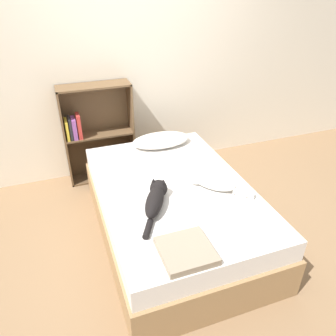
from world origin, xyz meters
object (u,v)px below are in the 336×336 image
(cat_dark, at_px, (156,198))
(cat_light, at_px, (212,181))
(bed, at_px, (173,211))
(bookshelf, at_px, (96,131))
(pillow, at_px, (161,140))

(cat_dark, bearing_deg, cat_light, -53.96)
(cat_light, bearing_deg, bed, 21.87)
(cat_dark, distance_m, bookshelf, 1.49)
(cat_light, height_order, bookshelf, bookshelf)
(cat_light, relative_size, bookshelf, 0.42)
(bed, relative_size, cat_light, 4.21)
(cat_light, xyz_separation_m, bookshelf, (-0.76, 1.40, -0.03))
(bed, relative_size, cat_dark, 3.57)
(bed, xyz_separation_m, bookshelf, (-0.47, 1.27, 0.31))
(cat_light, distance_m, cat_dark, 0.53)
(bed, bearing_deg, pillow, 79.17)
(bed, height_order, pillow, pillow)
(pillow, distance_m, cat_dark, 1.05)
(bed, distance_m, cat_dark, 0.46)
(pillow, bearing_deg, cat_dark, -111.02)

